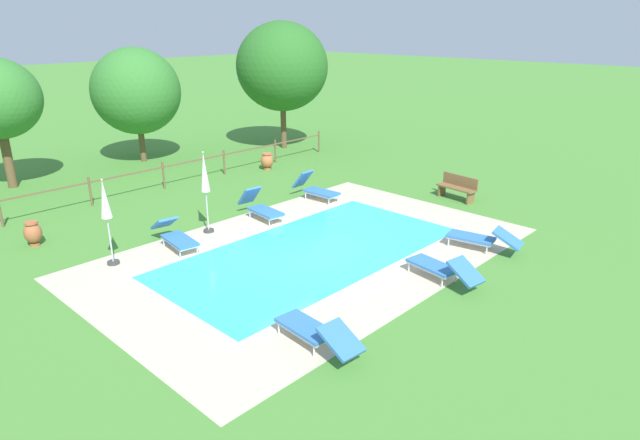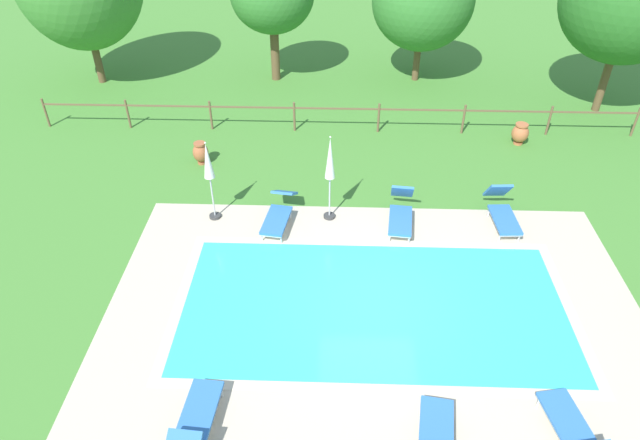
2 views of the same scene
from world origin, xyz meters
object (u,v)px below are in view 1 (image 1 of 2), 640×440
Objects in this scene: terracotta_urn_by_tree at (267,161)px; tree_far_west at (136,91)px; terracotta_urn_near_fence at (33,233)px; tree_east_mid at (282,67)px; sun_lounger_north_mid at (315,331)px; sun_lounger_north_end at (481,238)px; sun_lounger_south_near_corner at (261,207)px; sun_lounger_north_far at (175,235)px; patio_umbrella_closed_row_mid_west at (205,179)px; patio_umbrella_closed_row_west at (105,206)px; wooden_bench_lawn_side at (458,187)px; sun_lounger_north_near_steps at (316,189)px; sun_lounger_south_mid at (442,268)px.

tree_far_west is (-2.93, 5.34, 2.79)m from terracotta_urn_by_tree.
tree_east_mid reaches higher than terracotta_urn_near_fence.
sun_lounger_north_end reaches higher than sun_lounger_north_mid.
sun_lounger_north_far is at bearing -178.58° from sun_lounger_south_near_corner.
sun_lounger_north_end is at bearing -85.93° from tree_far_west.
patio_umbrella_closed_row_mid_west is 3.45× the size of terracotta_urn_near_fence.
sun_lounger_south_near_corner is 5.24m from patio_umbrella_closed_row_west.
tree_far_west is (-4.88, 13.56, 2.72)m from wooden_bench_lawn_side.
patio_umbrella_closed_row_west is 0.47× the size of tree_far_west.
sun_lounger_north_far is 13.87m from tree_east_mid.
sun_lounger_north_near_steps is 9.24m from terracotta_urn_near_fence.
wooden_bench_lawn_side is (3.71, 2.92, 0.11)m from sun_lounger_north_end.
sun_lounger_north_mid is 0.83× the size of patio_umbrella_closed_row_mid_west.
terracotta_urn_by_tree is 6.69m from tree_far_west.
patio_umbrella_closed_row_mid_west is at bearing -144.03° from tree_east_mid.
patio_umbrella_closed_row_mid_west reaches higher than sun_lounger_south_near_corner.
patio_umbrella_closed_row_mid_west is at bearing 178.79° from sun_lounger_north_near_steps.
patio_umbrella_closed_row_west is (-7.66, 6.65, 1.27)m from sun_lounger_north_end.
sun_lounger_north_end is at bearing -68.50° from sun_lounger_south_near_corner.
wooden_bench_lawn_side is at bearing -28.17° from terracotta_urn_near_fence.
sun_lounger_south_near_corner is 6.33m from terracotta_urn_by_tree.
patio_umbrella_closed_row_west is at bearing -71.67° from terracotta_urn_near_fence.
tree_far_west is at bearing 157.80° from tree_east_mid.
patio_umbrella_closed_row_mid_west is (-2.00, 7.01, 1.35)m from sun_lounger_south_mid.
sun_lounger_north_end is 0.90× the size of patio_umbrella_closed_row_west.
tree_east_mid is at bearing 48.99° from sun_lounger_north_mid.
sun_lounger_north_mid is at bearing 176.75° from sun_lounger_south_mid.
wooden_bench_lawn_side is (6.20, 3.17, 0.11)m from sun_lounger_south_mid.
sun_lounger_south_near_corner is 0.91× the size of sun_lounger_south_mid.
sun_lounger_north_end is (-0.18, -6.66, -0.04)m from sun_lounger_north_near_steps.
sun_lounger_south_mid is 2.88× the size of terracotta_urn_near_fence.
tree_east_mid is at bearing -22.20° from tree_far_west.
tree_far_west reaches higher than sun_lounger_north_end.
terracotta_urn_near_fence is at bearing -162.66° from tree_east_mid.
terracotta_urn_near_fence is (-8.79, 2.85, 0.00)m from sun_lounger_north_near_steps.
sun_lounger_north_near_steps reaches higher than sun_lounger_south_near_corner.
sun_lounger_north_near_steps is 0.89× the size of sun_lounger_south_mid.
wooden_bench_lawn_side is (9.57, -3.53, 0.10)m from sun_lounger_north_far.
tree_east_mid is at bearing 29.10° from patio_umbrella_closed_row_west.
sun_lounger_north_mid is 4.29m from sun_lounger_south_mid.
tree_far_west is (1.32, 16.73, 2.82)m from sun_lounger_south_mid.
sun_lounger_north_near_steps is 2.57× the size of terracotta_urn_near_fence.
wooden_bench_lawn_side is at bearing -25.09° from patio_umbrella_closed_row_mid_west.
tree_far_west reaches higher than sun_lounger_north_near_steps.
sun_lounger_north_end is 15.27m from tree_east_mid.
patio_umbrella_closed_row_west is at bearing -178.01° from patio_umbrella_closed_row_mid_west.
sun_lounger_north_far is 2.21m from patio_umbrella_closed_row_west.
tree_far_west is at bearing 43.12° from terracotta_urn_near_fence.
tree_far_west is (4.69, 10.04, 2.82)m from sun_lounger_north_far.
terracotta_urn_near_fence is (-2.75, 3.07, 0.03)m from sun_lounger_north_far.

